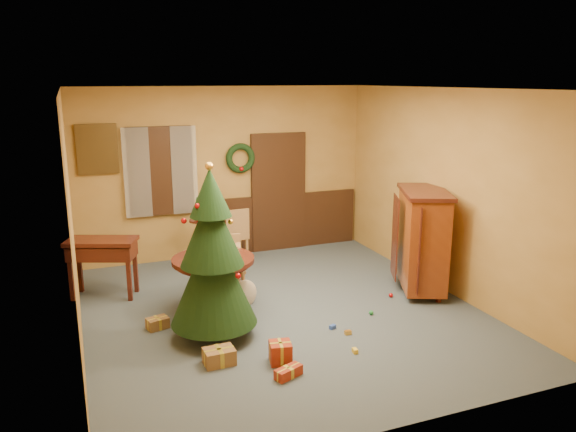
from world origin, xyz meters
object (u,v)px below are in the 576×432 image
christmas_tree (212,257)px  sideboard (423,238)px  dining_table (214,274)px  writing_desk (102,253)px  chair_near (229,264)px

christmas_tree → sideboard: (3.17, 0.39, -0.20)m
dining_table → sideboard: 3.01m
christmas_tree → writing_desk: size_ratio=2.01×
chair_near → writing_desk: size_ratio=0.83×
chair_near → sideboard: (2.64, -0.84, 0.33)m
chair_near → writing_desk: chair_near is taller
writing_desk → chair_near: bearing=-20.0°
sideboard → chair_near: bearing=162.4°
writing_desk → christmas_tree: bearing=-58.2°
christmas_tree → writing_desk: (-1.13, 1.83, -0.37)m
chair_near → sideboard: bearing=-17.6°
dining_table → christmas_tree: (-0.19, -0.76, 0.48)m
writing_desk → dining_table: bearing=-39.0°
writing_desk → sideboard: 4.54m
sideboard → dining_table: bearing=172.9°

